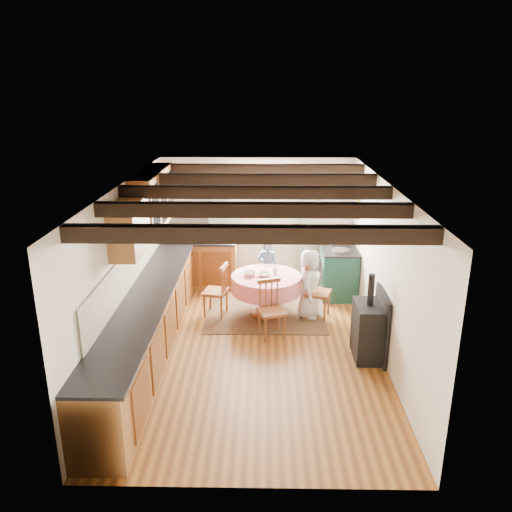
{
  "coord_description": "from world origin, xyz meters",
  "views": [
    {
      "loc": [
        0.13,
        -6.65,
        3.65
      ],
      "look_at": [
        0.0,
        0.8,
        1.15
      ],
      "focal_mm": 35.73,
      "sensor_mm": 36.0,
      "label": 1
    }
  ],
  "objects_px": {
    "cast_iron_stove": "(369,316)",
    "child_far": "(268,268)",
    "chair_left": "(215,290)",
    "aga_range": "(338,271)",
    "chair_right": "(318,291)",
    "dining_table": "(266,295)",
    "chair_near": "(272,310)",
    "child_right": "(309,284)",
    "cup": "(275,271)"
  },
  "relations": [
    {
      "from": "chair_near",
      "to": "chair_right",
      "type": "relative_size",
      "value": 0.96
    },
    {
      "from": "chair_right",
      "to": "cup",
      "type": "distance_m",
      "value": 0.78
    },
    {
      "from": "child_right",
      "to": "chair_near",
      "type": "bearing_deg",
      "value": 152.26
    },
    {
      "from": "aga_range",
      "to": "chair_near",
      "type": "bearing_deg",
      "value": -125.42
    },
    {
      "from": "dining_table",
      "to": "cup",
      "type": "xyz_separation_m",
      "value": [
        0.15,
        0.09,
        0.39
      ]
    },
    {
      "from": "chair_near",
      "to": "child_far",
      "type": "height_order",
      "value": "child_far"
    },
    {
      "from": "chair_near",
      "to": "child_right",
      "type": "relative_size",
      "value": 0.77
    },
    {
      "from": "cast_iron_stove",
      "to": "aga_range",
      "type": "bearing_deg",
      "value": 92.73
    },
    {
      "from": "chair_near",
      "to": "cast_iron_stove",
      "type": "relative_size",
      "value": 0.72
    },
    {
      "from": "chair_near",
      "to": "child_right",
      "type": "bearing_deg",
      "value": 31.21
    },
    {
      "from": "child_far",
      "to": "child_right",
      "type": "distance_m",
      "value": 1.08
    },
    {
      "from": "chair_right",
      "to": "child_far",
      "type": "height_order",
      "value": "child_far"
    },
    {
      "from": "chair_left",
      "to": "aga_range",
      "type": "distance_m",
      "value": 2.35
    },
    {
      "from": "chair_near",
      "to": "chair_left",
      "type": "relative_size",
      "value": 1.0
    },
    {
      "from": "cast_iron_stove",
      "to": "cup",
      "type": "relative_size",
      "value": 12.96
    },
    {
      "from": "aga_range",
      "to": "cast_iron_stove",
      "type": "bearing_deg",
      "value": -87.27
    },
    {
      "from": "chair_near",
      "to": "cup",
      "type": "bearing_deg",
      "value": 67.53
    },
    {
      "from": "aga_range",
      "to": "cast_iron_stove",
      "type": "relative_size",
      "value": 0.78
    },
    {
      "from": "dining_table",
      "to": "chair_right",
      "type": "relative_size",
      "value": 1.23
    },
    {
      "from": "chair_left",
      "to": "child_far",
      "type": "bearing_deg",
      "value": 145.12
    },
    {
      "from": "chair_near",
      "to": "chair_left",
      "type": "bearing_deg",
      "value": 121.59
    },
    {
      "from": "dining_table",
      "to": "chair_near",
      "type": "bearing_deg",
      "value": -83.81
    },
    {
      "from": "chair_right",
      "to": "cast_iron_stove",
      "type": "distance_m",
      "value": 1.42
    },
    {
      "from": "cast_iron_stove",
      "to": "cup",
      "type": "height_order",
      "value": "cast_iron_stove"
    },
    {
      "from": "aga_range",
      "to": "child_right",
      "type": "distance_m",
      "value": 1.16
    },
    {
      "from": "dining_table",
      "to": "aga_range",
      "type": "bearing_deg",
      "value": 35.02
    },
    {
      "from": "dining_table",
      "to": "cup",
      "type": "bearing_deg",
      "value": 32.25
    },
    {
      "from": "dining_table",
      "to": "aga_range",
      "type": "distance_m",
      "value": 1.6
    },
    {
      "from": "aga_range",
      "to": "cast_iron_stove",
      "type": "xyz_separation_m",
      "value": [
        0.11,
        -2.3,
        0.17
      ]
    },
    {
      "from": "child_far",
      "to": "cup",
      "type": "relative_size",
      "value": 11.21
    },
    {
      "from": "dining_table",
      "to": "cast_iron_stove",
      "type": "xyz_separation_m",
      "value": [
        1.42,
        -1.39,
        0.28
      ]
    },
    {
      "from": "dining_table",
      "to": "aga_range",
      "type": "xyz_separation_m",
      "value": [
        1.31,
        0.92,
        0.1
      ]
    },
    {
      "from": "chair_left",
      "to": "cup",
      "type": "distance_m",
      "value": 1.04
    },
    {
      "from": "cast_iron_stove",
      "to": "child_far",
      "type": "relative_size",
      "value": 1.16
    },
    {
      "from": "chair_near",
      "to": "child_far",
      "type": "distance_m",
      "value": 1.58
    },
    {
      "from": "chair_left",
      "to": "chair_near",
      "type": "bearing_deg",
      "value": 62.56
    },
    {
      "from": "cast_iron_stove",
      "to": "chair_right",
      "type": "bearing_deg",
      "value": 113.67
    },
    {
      "from": "chair_right",
      "to": "cast_iron_stove",
      "type": "xyz_separation_m",
      "value": [
        0.57,
        -1.3,
        0.16
      ]
    },
    {
      "from": "cast_iron_stove",
      "to": "child_far",
      "type": "bearing_deg",
      "value": 122.74
    },
    {
      "from": "dining_table",
      "to": "chair_near",
      "type": "xyz_separation_m",
      "value": [
        0.09,
        -0.8,
        0.1
      ]
    },
    {
      "from": "chair_right",
      "to": "child_right",
      "type": "relative_size",
      "value": 0.8
    },
    {
      "from": "chair_right",
      "to": "dining_table",
      "type": "bearing_deg",
      "value": 101.98
    },
    {
      "from": "chair_left",
      "to": "cast_iron_stove",
      "type": "height_order",
      "value": "cast_iron_stove"
    },
    {
      "from": "chair_near",
      "to": "chair_right",
      "type": "height_order",
      "value": "chair_right"
    },
    {
      "from": "child_far",
      "to": "child_right",
      "type": "xyz_separation_m",
      "value": [
        0.68,
        -0.84,
        0.04
      ]
    },
    {
      "from": "chair_left",
      "to": "aga_range",
      "type": "height_order",
      "value": "aga_range"
    },
    {
      "from": "chair_near",
      "to": "child_right",
      "type": "height_order",
      "value": "child_right"
    },
    {
      "from": "chair_right",
      "to": "chair_near",
      "type": "bearing_deg",
      "value": 151.0
    },
    {
      "from": "child_far",
      "to": "child_right",
      "type": "relative_size",
      "value": 0.93
    },
    {
      "from": "chair_near",
      "to": "chair_right",
      "type": "xyz_separation_m",
      "value": [
        0.76,
        0.71,
        0.02
      ]
    }
  ]
}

